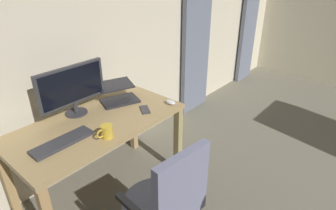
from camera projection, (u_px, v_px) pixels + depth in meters
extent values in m
cube|color=beige|center=(165.00, 9.00, 3.19)|extent=(5.39, 0.10, 2.76)
cube|color=slate|center=(252.00, 4.00, 4.49)|extent=(0.44, 0.06, 2.49)
cube|color=slate|center=(197.00, 17.00, 3.51)|extent=(0.52, 0.06, 2.49)
cube|color=tan|center=(97.00, 123.00, 2.26)|extent=(1.37, 0.70, 0.04)
cube|color=tan|center=(178.00, 141.00, 2.69)|extent=(0.06, 0.06, 0.70)
cube|color=tan|center=(133.00, 120.00, 3.04)|extent=(0.06, 0.06, 0.70)
cube|color=tan|center=(9.00, 184.00, 2.18)|extent=(0.06, 0.06, 0.70)
cylinder|color=gray|center=(158.00, 205.00, 1.77)|extent=(0.48, 0.48, 0.05)
cube|color=gray|center=(182.00, 190.00, 1.52)|extent=(0.38, 0.09, 0.47)
cube|color=black|center=(130.00, 206.00, 1.59)|extent=(0.06, 0.24, 0.03)
cube|color=black|center=(181.00, 173.00, 1.83)|extent=(0.06, 0.24, 0.03)
cylinder|color=#333338|center=(76.00, 113.00, 2.36)|extent=(0.18, 0.18, 0.01)
cylinder|color=#333338|center=(76.00, 107.00, 2.34)|extent=(0.04, 0.04, 0.09)
cube|color=#333338|center=(72.00, 85.00, 2.25)|extent=(0.58, 0.03, 0.31)
cube|color=black|center=(73.00, 85.00, 2.24)|extent=(0.53, 0.01, 0.27)
cube|color=#333338|center=(63.00, 142.00, 1.97)|extent=(0.44, 0.13, 0.02)
cube|color=#232328|center=(120.00, 101.00, 2.55)|extent=(0.37, 0.31, 0.02)
cube|color=#232328|center=(115.00, 85.00, 2.58)|extent=(0.36, 0.30, 0.04)
ellipsoid|color=white|center=(170.00, 102.00, 2.50)|extent=(0.06, 0.10, 0.04)
cube|color=#333338|center=(145.00, 110.00, 2.41)|extent=(0.14, 0.16, 0.01)
cylinder|color=gold|center=(107.00, 131.00, 2.03)|extent=(0.08, 0.08, 0.10)
torus|color=gold|center=(101.00, 134.00, 1.99)|extent=(0.07, 0.01, 0.07)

